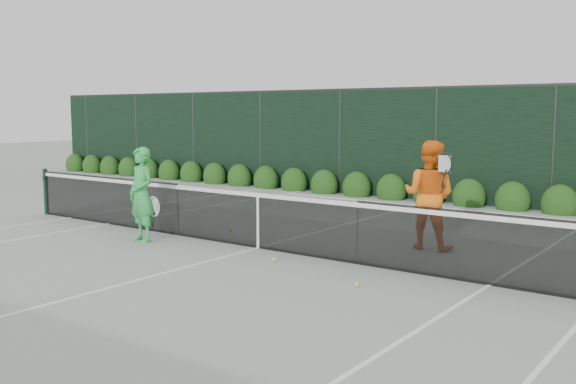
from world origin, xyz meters
The scene contains 8 objects.
ground centered at (0.00, 0.00, 0.00)m, with size 80.00×80.00×0.00m, color gray.
tennis_net centered at (-0.02, 0.00, 0.53)m, with size 12.90×0.10×1.07m.
player_woman centered at (-2.12, -0.79, 0.87)m, with size 0.70×0.53×1.75m.
player_man centered at (2.41, 1.75, 0.95)m, with size 0.98×0.78×1.90m.
court_lines centered at (0.00, 0.00, 0.01)m, with size 11.03×23.83×0.01m.
windscreen_fence centered at (0.00, -2.71, 1.51)m, with size 32.00×21.07×3.06m.
hedge_row centered at (0.00, 7.15, 0.23)m, with size 31.66×0.65×0.94m.
tennis_balls centered at (0.40, -0.21, 0.03)m, with size 4.83×2.10×0.07m.
Camera 1 is at (7.00, -8.59, 2.38)m, focal length 40.00 mm.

